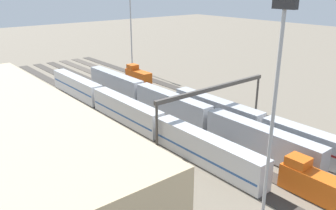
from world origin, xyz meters
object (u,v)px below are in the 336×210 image
Objects in this scene: light_mast_1 at (276,86)px; train_on_track_4 at (314,183)px; train_on_track_1 at (138,76)px; signal_gantry at (214,92)px; train_on_track_5 at (126,111)px; train_on_track_2 at (263,128)px; train_on_track_3 at (172,105)px; light_mast_0 at (131,15)px.

train_on_track_4 is at bearing -105.69° from light_mast_1.
train_on_track_1 is 0.33× the size of signal_gantry.
light_mast_1 reaches higher than train_on_track_1.
light_mast_1 is at bearing 159.62° from train_on_track_1.
train_on_track_4 is at bearing -172.89° from train_on_track_5.
train_on_track_2 is at bearing -53.56° from light_mast_1.
train_on_track_1 is (27.94, -10.00, -0.46)m from train_on_track_3.
train_on_track_1 is at bearing 151.69° from light_mast_0.
train_on_track_1 is at bearing -13.03° from train_on_track_4.
light_mast_1 is at bearing 74.31° from train_on_track_4.
light_mast_0 is at bearing -28.31° from train_on_track_1.
train_on_track_4 and train_on_track_2 have the same top height.
train_on_track_1 is at bearing -5.82° from train_on_track_2.
light_mast_0 is (81.32, -23.90, 16.23)m from train_on_track_4.
light_mast_1 reaches higher than train_on_track_2.
train_on_track_2 is at bearing -148.34° from train_on_track_5.
light_mast_1 is 30.41m from signal_gantry.
train_on_track_2 is (-49.04, 5.00, 0.45)m from train_on_track_1.
train_on_track_5 is 7.14× the size of train_on_track_1.
train_on_track_2 is at bearing -166.67° from train_on_track_3.
light_mast_1 is (-62.49, 23.21, 14.99)m from train_on_track_1.
train_on_track_4 is 1.00× the size of train_on_track_1.
train_on_track_5 is at bearing -4.86° from light_mast_1.
train_on_track_5 is at bearing 144.97° from light_mast_0.
train_on_track_2 is at bearing 174.18° from train_on_track_1.
train_on_track_5 is 1.00× the size of train_on_track_3.
train_on_track_3 is 50.82m from light_mast_0.
train_on_track_4 is at bearing 164.21° from signal_gantry.
light_mast_0 is (65.56, -13.90, 15.78)m from train_on_track_2.
signal_gantry reaches higher than train_on_track_1.
train_on_track_3 is at bearing 13.59° from signal_gantry.
signal_gantry is (-54.80, 16.40, -10.83)m from light_mast_0.
light_mast_0 is at bearing -11.97° from train_on_track_2.
signal_gantry reaches higher than train_on_track_2.
signal_gantry is (-10.34, -2.50, 4.93)m from train_on_track_3.
light_mast_0 reaches higher than train_on_track_3.
train_on_track_3 is 2.66× the size of light_mast_1.
train_on_track_5 and train_on_track_2 have the same top height.
light_mast_0 reaches higher than train_on_track_2.
train_on_track_5 is 7.14× the size of train_on_track_4.
light_mast_0 reaches higher than train_on_track_1.
train_on_track_5 is 28.58m from train_on_track_2.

